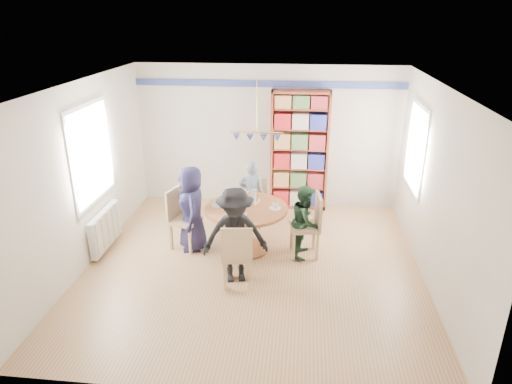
# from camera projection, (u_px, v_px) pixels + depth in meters

# --- Properties ---
(ground) EXTENTS (5.00, 5.00, 0.00)m
(ground) POSITION_uv_depth(u_px,v_px,m) (253.00, 266.00, 6.91)
(ground) COLOR tan
(room_shell) EXTENTS (5.00, 5.00, 5.00)m
(room_shell) POSITION_uv_depth(u_px,v_px,m) (243.00, 145.00, 7.12)
(room_shell) COLOR white
(room_shell) RESTS_ON ground
(radiator) EXTENTS (0.12, 1.00, 0.60)m
(radiator) POSITION_uv_depth(u_px,v_px,m) (106.00, 229.00, 7.30)
(radiator) COLOR silver
(radiator) RESTS_ON ground
(dining_table) EXTENTS (1.30, 1.30, 0.75)m
(dining_table) POSITION_uv_depth(u_px,v_px,m) (246.00, 218.00, 7.17)
(dining_table) COLOR brown
(dining_table) RESTS_ON ground
(chair_left) EXTENTS (0.54, 0.54, 0.99)m
(chair_left) POSITION_uv_depth(u_px,v_px,m) (181.00, 215.00, 7.31)
(chair_left) COLOR tan
(chair_left) RESTS_ON ground
(chair_right) EXTENTS (0.50, 0.50, 1.01)m
(chair_right) POSITION_uv_depth(u_px,v_px,m) (310.00, 222.00, 7.05)
(chair_right) COLOR tan
(chair_right) RESTS_ON ground
(chair_far) EXTENTS (0.45, 0.45, 0.85)m
(chair_far) POSITION_uv_depth(u_px,v_px,m) (256.00, 199.00, 8.13)
(chair_far) COLOR tan
(chair_far) RESTS_ON ground
(chair_near) EXTENTS (0.47, 0.47, 0.96)m
(chair_near) POSITION_uv_depth(u_px,v_px,m) (237.00, 253.00, 6.22)
(chair_near) COLOR tan
(chair_near) RESTS_ON ground
(person_left) EXTENTS (0.63, 0.78, 1.39)m
(person_left) POSITION_uv_depth(u_px,v_px,m) (192.00, 208.00, 7.20)
(person_left) COLOR #1A1937
(person_left) RESTS_ON ground
(person_right) EXTENTS (0.53, 0.63, 1.15)m
(person_right) POSITION_uv_depth(u_px,v_px,m) (305.00, 221.00, 7.04)
(person_right) COLOR black
(person_right) RESTS_ON ground
(person_far) EXTENTS (0.46, 0.32, 1.21)m
(person_far) POSITION_uv_depth(u_px,v_px,m) (252.00, 194.00, 7.98)
(person_far) COLOR gray
(person_far) RESTS_ON ground
(person_near) EXTENTS (1.01, 0.72, 1.41)m
(person_near) POSITION_uv_depth(u_px,v_px,m) (235.00, 236.00, 6.31)
(person_near) COLOR black
(person_near) RESTS_ON ground
(bookshelf) EXTENTS (1.08, 0.32, 2.26)m
(bookshelf) POSITION_uv_depth(u_px,v_px,m) (299.00, 152.00, 8.59)
(bookshelf) COLOR maroon
(bookshelf) RESTS_ON ground
(tableware) EXTENTS (1.09, 1.09, 0.29)m
(tableware) POSITION_uv_depth(u_px,v_px,m) (245.00, 203.00, 7.11)
(tableware) COLOR white
(tableware) RESTS_ON dining_table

